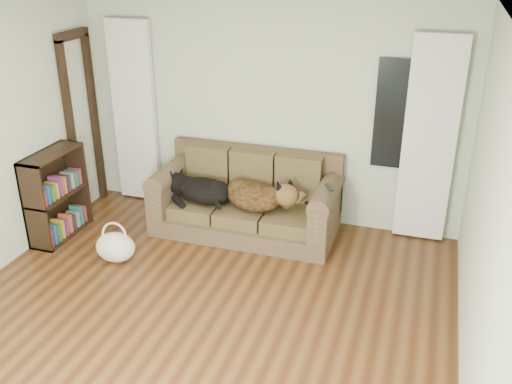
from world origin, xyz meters
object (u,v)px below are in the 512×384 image
(sofa, at_px, (245,195))
(bookshelf, at_px, (57,195))
(dog_shepherd, at_px, (257,196))
(tote_bag, at_px, (116,247))
(dog_black_lab, at_px, (201,191))

(sofa, distance_m, bookshelf, 2.11)
(sofa, height_order, dog_shepherd, sofa)
(sofa, xyz_separation_m, tote_bag, (-1.09, -1.05, -0.29))
(sofa, distance_m, dog_black_lab, 0.51)
(sofa, distance_m, tote_bag, 1.54)
(sofa, relative_size, dog_shepherd, 2.86)
(sofa, relative_size, tote_bag, 4.78)
(sofa, relative_size, dog_black_lab, 3.14)
(dog_black_lab, height_order, tote_bag, dog_black_lab)
(sofa, bearing_deg, dog_shepherd, -23.37)
(tote_bag, bearing_deg, dog_black_lab, 58.48)
(tote_bag, relative_size, bookshelf, 0.43)
(tote_bag, bearing_deg, dog_shepherd, 38.01)
(dog_black_lab, relative_size, dog_shepherd, 0.91)
(dog_shepherd, bearing_deg, bookshelf, 42.91)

